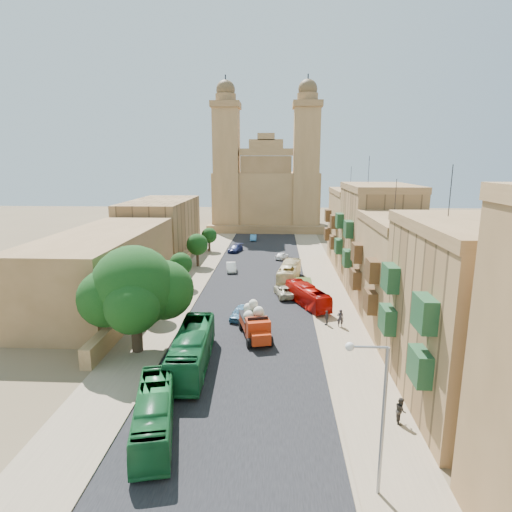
# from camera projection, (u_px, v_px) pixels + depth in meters

# --- Properties ---
(ground) EXTENTS (260.00, 260.00, 0.00)m
(ground) POSITION_uv_depth(u_px,v_px,m) (239.00, 375.00, 33.98)
(ground) COLOR brown
(road_surface) EXTENTS (14.00, 140.00, 0.01)m
(road_surface) POSITION_uv_depth(u_px,v_px,m) (257.00, 277.00, 63.24)
(road_surface) COLOR black
(road_surface) RESTS_ON ground
(sidewalk_east) EXTENTS (5.00, 140.00, 0.01)m
(sidewalk_east) POSITION_uv_depth(u_px,v_px,m) (322.00, 277.00, 62.77)
(sidewalk_east) COLOR #887459
(sidewalk_east) RESTS_ON ground
(sidewalk_west) EXTENTS (5.00, 140.00, 0.01)m
(sidewalk_west) POSITION_uv_depth(u_px,v_px,m) (194.00, 276.00, 63.72)
(sidewalk_west) COLOR #887459
(sidewalk_west) RESTS_ON ground
(kerb_east) EXTENTS (0.25, 140.00, 0.12)m
(kerb_east) POSITION_uv_depth(u_px,v_px,m) (305.00, 277.00, 62.88)
(kerb_east) COLOR #887459
(kerb_east) RESTS_ON ground
(kerb_west) EXTENTS (0.25, 140.00, 0.12)m
(kerb_west) POSITION_uv_depth(u_px,v_px,m) (210.00, 276.00, 63.58)
(kerb_west) COLOR #887459
(kerb_west) RESTS_ON ground
(townhouse_a) EXTENTS (9.00, 14.00, 16.40)m
(townhouse_a) POSITION_uv_depth(u_px,v_px,m) (469.00, 316.00, 28.88)
(townhouse_a) COLOR #9B7346
(townhouse_a) RESTS_ON ground
(townhouse_b) EXTENTS (9.00, 14.00, 14.90)m
(townhouse_b) POSITION_uv_depth(u_px,v_px,m) (407.00, 274.00, 42.70)
(townhouse_b) COLOR olive
(townhouse_b) RESTS_ON ground
(townhouse_c) EXTENTS (9.00, 14.00, 17.40)m
(townhouse_c) POSITION_uv_depth(u_px,v_px,m) (377.00, 237.00, 56.09)
(townhouse_c) COLOR #9B7346
(townhouse_c) RESTS_ON ground
(townhouse_d) EXTENTS (9.00, 14.00, 15.90)m
(townhouse_d) POSITION_uv_depth(u_px,v_px,m) (357.00, 227.00, 69.91)
(townhouse_d) COLOR olive
(townhouse_d) RESTS_ON ground
(west_wall) EXTENTS (1.00, 40.00, 1.80)m
(west_wall) POSITION_uv_depth(u_px,v_px,m) (155.00, 289.00, 53.92)
(west_wall) COLOR olive
(west_wall) RESTS_ON ground
(west_building_low) EXTENTS (10.00, 28.00, 8.40)m
(west_building_low) POSITION_uv_depth(u_px,v_px,m) (104.00, 267.00, 51.54)
(west_building_low) COLOR brown
(west_building_low) RESTS_ON ground
(west_building_mid) EXTENTS (10.00, 22.00, 10.00)m
(west_building_mid) POSITION_uv_depth(u_px,v_px,m) (161.00, 228.00, 76.73)
(west_building_mid) COLOR #9B7346
(west_building_mid) RESTS_ON ground
(church) EXTENTS (28.00, 22.50, 36.30)m
(church) POSITION_uv_depth(u_px,v_px,m) (267.00, 191.00, 108.63)
(church) COLOR olive
(church) RESTS_ON ground
(ficus_tree) EXTENTS (9.60, 8.83, 9.60)m
(ficus_tree) POSITION_uv_depth(u_px,v_px,m) (135.00, 290.00, 37.14)
(ficus_tree) COLOR #332519
(ficus_tree) RESTS_ON ground
(street_tree_a) EXTENTS (3.09, 3.09, 4.75)m
(street_tree_a) POSITION_uv_depth(u_px,v_px,m) (156.00, 291.00, 45.51)
(street_tree_a) COLOR #332519
(street_tree_a) RESTS_ON ground
(street_tree_b) EXTENTS (3.11, 3.11, 4.78)m
(street_tree_b) POSITION_uv_depth(u_px,v_px,m) (181.00, 264.00, 57.21)
(street_tree_b) COLOR #332519
(street_tree_b) RESTS_ON ground
(street_tree_c) EXTENTS (3.48, 3.48, 5.35)m
(street_tree_c) POSITION_uv_depth(u_px,v_px,m) (197.00, 245.00, 68.83)
(street_tree_c) COLOR #332519
(street_tree_c) RESTS_ON ground
(street_tree_d) EXTENTS (2.93, 2.93, 4.51)m
(street_tree_d) POSITION_uv_depth(u_px,v_px,m) (209.00, 236.00, 80.66)
(street_tree_d) COLOR #332519
(street_tree_d) RESTS_ON ground
(streetlamp) EXTENTS (2.11, 0.44, 8.22)m
(streetlamp) POSITION_uv_depth(u_px,v_px,m) (374.00, 401.00, 20.77)
(streetlamp) COLOR gray
(streetlamp) RESTS_ON ground
(red_truck) EXTENTS (3.66, 6.38, 3.53)m
(red_truck) POSITION_uv_depth(u_px,v_px,m) (255.00, 322.00, 40.96)
(red_truck) COLOR #AD2B0D
(red_truck) RESTS_ON ground
(olive_pickup) EXTENTS (2.01, 4.38, 1.81)m
(olive_pickup) POSITION_uv_depth(u_px,v_px,m) (304.00, 289.00, 54.12)
(olive_pickup) COLOR #3B4C1C
(olive_pickup) RESTS_ON ground
(bus_green_south) EXTENTS (4.09, 9.50, 2.58)m
(bus_green_south) POSITION_uv_depth(u_px,v_px,m) (154.00, 413.00, 26.53)
(bus_green_south) COLOR #1A632F
(bus_green_south) RESTS_ON ground
(bus_green_north) EXTENTS (3.12, 11.27, 3.11)m
(bus_green_north) POSITION_uv_depth(u_px,v_px,m) (192.00, 349.00, 35.06)
(bus_green_north) COLOR #176633
(bus_green_north) RESTS_ON ground
(bus_red_east) EXTENTS (5.15, 8.69, 2.39)m
(bus_red_east) POSITION_uv_depth(u_px,v_px,m) (307.00, 296.00, 50.24)
(bus_red_east) COLOR #B60B05
(bus_red_east) RESTS_ON ground
(bus_cream_east) EXTENTS (3.72, 10.03, 2.73)m
(bus_cream_east) POSITION_uv_depth(u_px,v_px,m) (289.00, 273.00, 59.98)
(bus_cream_east) COLOR beige
(bus_cream_east) RESTS_ON ground
(car_blue_a) EXTENTS (2.42, 4.20, 1.35)m
(car_blue_a) POSITION_uv_depth(u_px,v_px,m) (240.00, 313.00, 46.11)
(car_blue_a) COLOR teal
(car_blue_a) RESTS_ON ground
(car_white_a) EXTENTS (2.06, 4.32, 1.37)m
(car_white_a) POSITION_uv_depth(u_px,v_px,m) (231.00, 267.00, 66.15)
(car_white_a) COLOR silver
(car_white_a) RESTS_ON ground
(car_cream) EXTENTS (3.27, 5.45, 1.42)m
(car_cream) POSITION_uv_depth(u_px,v_px,m) (285.00, 291.00, 53.85)
(car_cream) COLOR #C1B996
(car_cream) RESTS_ON ground
(car_dkblue) EXTENTS (2.95, 4.88, 1.32)m
(car_dkblue) POSITION_uv_depth(u_px,v_px,m) (235.00, 248.00, 80.62)
(car_dkblue) COLOR #171F4D
(car_dkblue) RESTS_ON ground
(car_white_b) EXTENTS (2.70, 3.78, 1.20)m
(car_white_b) POSITION_uv_depth(u_px,v_px,m) (282.00, 256.00, 74.61)
(car_white_b) COLOR white
(car_white_b) RESTS_ON ground
(car_blue_b) EXTENTS (1.39, 3.74, 1.22)m
(car_blue_b) POSITION_uv_depth(u_px,v_px,m) (253.00, 238.00, 92.43)
(car_blue_b) COLOR #4591C9
(car_blue_b) RESTS_ON ground
(pedestrian_a) EXTENTS (0.74, 0.56, 1.85)m
(pedestrian_a) POSITION_uv_depth(u_px,v_px,m) (340.00, 318.00, 43.80)
(pedestrian_a) COLOR #29262A
(pedestrian_a) RESTS_ON ground
(pedestrian_b) EXTENTS (0.73, 0.90, 1.74)m
(pedestrian_b) POSITION_uv_depth(u_px,v_px,m) (401.00, 410.00, 27.61)
(pedestrian_b) COLOR #302A25
(pedestrian_b) RESTS_ON ground
(pedestrian_c) EXTENTS (0.56, 0.98, 1.57)m
(pedestrian_c) POSITION_uv_depth(u_px,v_px,m) (327.00, 318.00, 44.27)
(pedestrian_c) COLOR #3B3B3C
(pedestrian_c) RESTS_ON ground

